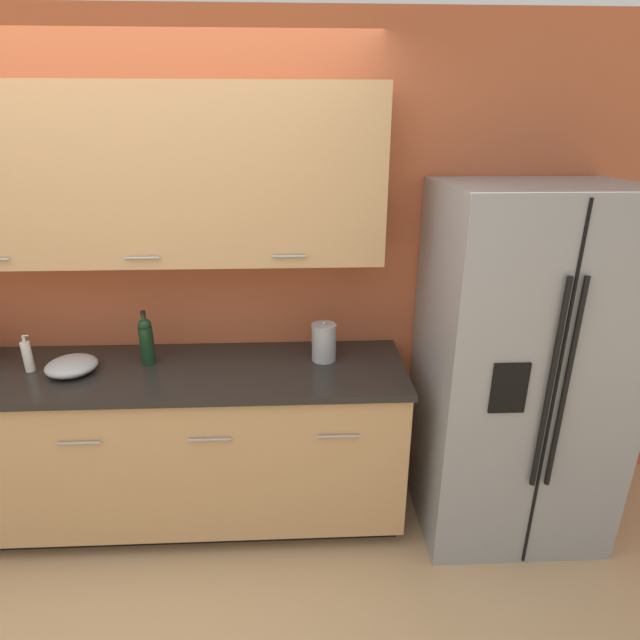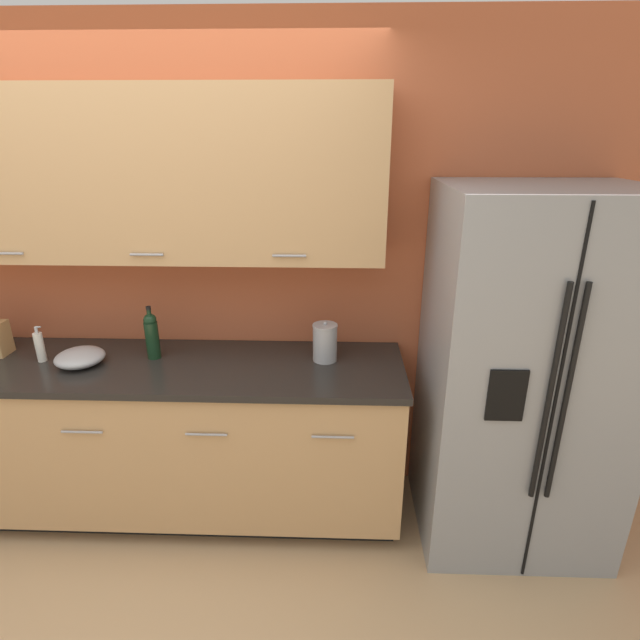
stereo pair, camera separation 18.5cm
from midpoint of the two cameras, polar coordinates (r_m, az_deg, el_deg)
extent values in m
cube|color=#BC5B38|center=(2.91, -16.61, 4.90)|extent=(10.00, 0.05, 2.60)
cube|color=tan|center=(2.61, -16.84, 15.46)|extent=(2.27, 0.32, 0.81)
cylinder|color=#99999E|center=(2.80, -30.61, 6.54)|extent=(0.16, 0.01, 0.01)
cylinder|color=#99999E|center=(2.50, -17.22, 7.13)|extent=(0.16, 0.01, 0.01)
cylinder|color=#99999E|center=(2.37, -1.29, 7.32)|extent=(0.16, 0.01, 0.01)
cube|color=black|center=(3.20, -14.00, -18.84)|extent=(2.46, 0.54, 0.09)
cube|color=tan|center=(2.91, -14.99, -12.54)|extent=(2.50, 0.62, 0.80)
cube|color=black|center=(2.70, -15.88, -5.22)|extent=(2.52, 0.64, 0.03)
cylinder|color=#99999E|center=(2.65, -23.76, -11.69)|extent=(0.20, 0.01, 0.01)
cylinder|color=#99999E|center=(2.46, -10.73, -12.79)|extent=(0.20, 0.01, 0.01)
cylinder|color=#99999E|center=(2.40, 3.74, -13.27)|extent=(0.20, 0.01, 0.01)
cube|color=gray|center=(2.72, 23.97, -5.81)|extent=(0.92, 0.74, 1.84)
cube|color=black|center=(2.42, 27.09, -9.71)|extent=(0.01, 0.01, 1.80)
cylinder|color=black|center=(2.36, 26.81, -7.99)|extent=(0.02, 0.02, 1.01)
cylinder|color=black|center=(2.39, 28.35, -7.91)|extent=(0.02, 0.02, 1.01)
cube|color=black|center=(2.30, 22.75, -8.03)|extent=(0.16, 0.01, 0.24)
cylinder|color=black|center=(2.73, -16.79, -2.23)|extent=(0.07, 0.07, 0.20)
sphere|color=black|center=(2.69, -17.03, -0.02)|extent=(0.07, 0.07, 0.07)
cylinder|color=black|center=(2.69, -17.08, 0.42)|extent=(0.02, 0.02, 0.07)
cylinder|color=black|center=(2.67, -17.18, 1.29)|extent=(0.03, 0.03, 0.02)
cylinder|color=silver|center=(2.93, -27.82, -2.79)|extent=(0.05, 0.05, 0.16)
cylinder|color=#B2B2B5|center=(2.89, -28.14, -1.05)|extent=(0.02, 0.02, 0.04)
cylinder|color=#B2B2B5|center=(2.88, -27.96, -0.74)|extent=(0.03, 0.01, 0.01)
cylinder|color=#A3A3A5|center=(2.60, 2.61, -2.73)|extent=(0.13, 0.13, 0.19)
cylinder|color=#A3A3A5|center=(2.56, 2.64, -0.69)|extent=(0.13, 0.13, 0.01)
sphere|color=#A3A3A5|center=(2.55, 2.65, -0.44)|extent=(0.02, 0.02, 0.02)
ellipsoid|color=#A3A3A5|center=(2.81, -24.08, -3.95)|extent=(0.24, 0.24, 0.08)
camera|label=1|loc=(0.09, -87.86, 0.82)|focal=28.00mm
camera|label=2|loc=(0.09, 92.14, -0.82)|focal=28.00mm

